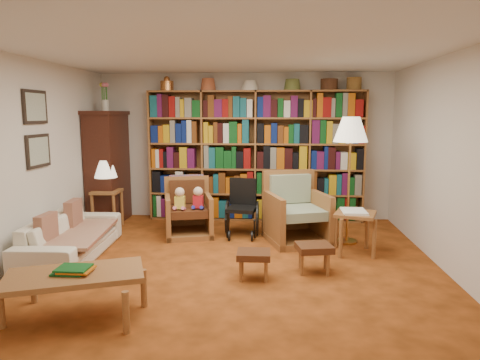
# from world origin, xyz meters

# --- Properties ---
(floor) EXTENTS (5.00, 5.00, 0.00)m
(floor) POSITION_xyz_m (0.00, 0.00, 0.00)
(floor) COLOR #AB4E1A
(floor) RESTS_ON ground
(ceiling) EXTENTS (5.00, 5.00, 0.00)m
(ceiling) POSITION_xyz_m (0.00, 0.00, 2.50)
(ceiling) COLOR silver
(ceiling) RESTS_ON wall_back
(wall_back) EXTENTS (5.00, 0.00, 5.00)m
(wall_back) POSITION_xyz_m (0.00, 2.50, 1.25)
(wall_back) COLOR silver
(wall_back) RESTS_ON floor
(wall_front) EXTENTS (5.00, 0.00, 5.00)m
(wall_front) POSITION_xyz_m (0.00, -2.50, 1.25)
(wall_front) COLOR silver
(wall_front) RESTS_ON floor
(wall_left) EXTENTS (0.00, 5.00, 5.00)m
(wall_left) POSITION_xyz_m (-2.50, 0.00, 1.25)
(wall_left) COLOR silver
(wall_left) RESTS_ON floor
(wall_right) EXTENTS (0.00, 5.00, 5.00)m
(wall_right) POSITION_xyz_m (2.50, 0.00, 1.25)
(wall_right) COLOR silver
(wall_right) RESTS_ON floor
(bookshelf) EXTENTS (3.60, 0.30, 2.42)m
(bookshelf) POSITION_xyz_m (0.20, 2.33, 1.17)
(bookshelf) COLOR olive
(bookshelf) RESTS_ON floor
(curio_cabinet) EXTENTS (0.50, 0.95, 2.40)m
(curio_cabinet) POSITION_xyz_m (-2.25, 2.00, 0.95)
(curio_cabinet) COLOR #3D1910
(curio_cabinet) RESTS_ON floor
(framed_pictures) EXTENTS (0.03, 0.52, 0.97)m
(framed_pictures) POSITION_xyz_m (-2.48, 0.30, 1.62)
(framed_pictures) COLOR black
(framed_pictures) RESTS_ON wall_left
(sofa) EXTENTS (1.88, 0.82, 0.54)m
(sofa) POSITION_xyz_m (-2.05, 0.18, 0.27)
(sofa) COLOR #EDE2C9
(sofa) RESTS_ON floor
(sofa_throw) EXTENTS (0.88, 1.44, 0.04)m
(sofa_throw) POSITION_xyz_m (-2.00, 0.18, 0.30)
(sofa_throw) COLOR beige
(sofa_throw) RESTS_ON sofa
(cushion_left) EXTENTS (0.15, 0.38, 0.37)m
(cushion_left) POSITION_xyz_m (-2.18, 0.53, 0.45)
(cushion_left) COLOR maroon
(cushion_left) RESTS_ON sofa
(cushion_right) EXTENTS (0.12, 0.35, 0.35)m
(cushion_right) POSITION_xyz_m (-2.18, -0.17, 0.45)
(cushion_right) COLOR maroon
(cushion_right) RESTS_ON sofa
(side_table_lamp) EXTENTS (0.44, 0.44, 0.61)m
(side_table_lamp) POSITION_xyz_m (-2.15, 1.63, 0.45)
(side_table_lamp) COLOR olive
(side_table_lamp) RESTS_ON floor
(table_lamp) EXTENTS (0.36, 0.36, 0.48)m
(table_lamp) POSITION_xyz_m (-2.15, 1.63, 0.93)
(table_lamp) COLOR #C0853D
(table_lamp) RESTS_ON side_table_lamp
(armchair_leather) EXTENTS (0.87, 0.88, 0.87)m
(armchair_leather) POSITION_xyz_m (-0.76, 1.36, 0.36)
(armchair_leather) COLOR olive
(armchair_leather) RESTS_ON floor
(armchair_sage) EXTENTS (1.05, 1.05, 0.99)m
(armchair_sage) POSITION_xyz_m (0.84, 1.17, 0.38)
(armchair_sage) COLOR olive
(armchair_sage) RESTS_ON floor
(wheelchair) EXTENTS (0.49, 0.68, 0.85)m
(wheelchair) POSITION_xyz_m (0.04, 1.39, 0.39)
(wheelchair) COLOR black
(wheelchair) RESTS_ON floor
(floor_lamp) EXTENTS (0.47, 0.47, 1.78)m
(floor_lamp) POSITION_xyz_m (1.55, 1.09, 1.53)
(floor_lamp) COLOR #C0853D
(floor_lamp) RESTS_ON floor
(side_table_papers) EXTENTS (0.62, 0.62, 0.58)m
(side_table_papers) POSITION_xyz_m (1.57, 0.61, 0.46)
(side_table_papers) COLOR olive
(side_table_papers) RESTS_ON floor
(footstool_a) EXTENTS (0.37, 0.32, 0.31)m
(footstool_a) POSITION_xyz_m (0.29, -0.36, 0.25)
(footstool_a) COLOR #4C2C14
(footstool_a) RESTS_ON floor
(footstool_b) EXTENTS (0.45, 0.40, 0.33)m
(footstool_b) POSITION_xyz_m (0.98, -0.11, 0.27)
(footstool_b) COLOR #4C2C14
(footstool_b) RESTS_ON floor
(coffee_table) EXTENTS (1.31, 0.97, 0.47)m
(coffee_table) POSITION_xyz_m (-1.26, -1.39, 0.37)
(coffee_table) COLOR olive
(coffee_table) RESTS_ON floor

